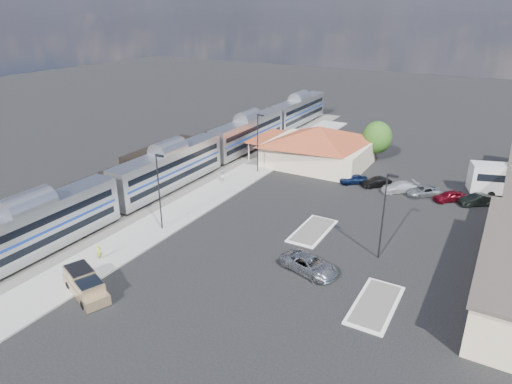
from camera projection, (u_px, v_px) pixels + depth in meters
The scene contains 22 objects.
ground at pixel (273, 231), 51.46m from camera, with size 280.00×280.00×0.00m, color black.
railbed at pixel (172, 177), 67.47m from camera, with size 16.00×100.00×0.12m, color #4C4944.
platform at pixel (215, 192), 61.74m from camera, with size 5.50×92.00×0.18m, color gray.
passenger_train at pixel (170, 170), 61.89m from camera, with size 3.00×104.00×5.55m.
freight_cars at pixel (161, 159), 69.02m from camera, with size 2.80×46.00×4.00m.
station_depot at pixel (318, 145), 71.65m from camera, with size 18.35×12.24×6.20m.
traffic_island_south at pixel (313, 231), 51.20m from camera, with size 3.30×7.50×0.21m.
traffic_island_north at pixel (375, 304), 38.59m from camera, with size 3.30×7.50×0.21m.
lamp_plat_s at pixel (159, 186), 49.59m from camera, with size 1.08×0.25×9.00m.
lamp_plat_n at pixel (258, 138), 67.28m from camera, with size 1.08×0.25×9.00m.
lamp_lot at pixel (385, 210), 43.90m from camera, with size 1.08×0.25×9.00m.
tree_depot at pixel (377, 137), 72.68m from camera, with size 4.71×4.71×6.63m.
pickup_truck at pixel (86, 285), 39.72m from camera, with size 6.18×4.08×2.01m.
suv at pixel (309, 265), 43.18m from camera, with size 2.69×5.83×1.62m, color #9FA3A7.
person_a at pixel (99, 252), 44.94m from camera, with size 0.61×0.40×1.68m, color #BECF40.
person_b at pixel (222, 176), 65.06m from camera, with size 0.79×0.61×1.62m, color silver.
parked_car_a at pixel (353, 179), 64.75m from camera, with size 1.57×3.91×1.33m, color #0B183A.
parked_car_b at pixel (376, 182), 63.52m from camera, with size 1.44×4.13×1.36m, color black.
parked_car_c at pixel (399, 187), 61.80m from camera, with size 2.01×4.96×1.44m, color white.
parked_car_d at pixel (424, 191), 60.61m from camera, with size 2.16×4.69×1.30m, color #919599.
parked_car_e at pixel (449, 196), 58.88m from camera, with size 1.66×4.14×1.41m, color maroon.
parked_car_f at pixel (476, 200), 57.65m from camera, with size 1.55×4.45×1.47m, color black.
Camera 1 is at (21.04, -40.88, 23.60)m, focal length 32.00 mm.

